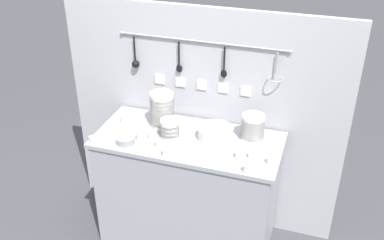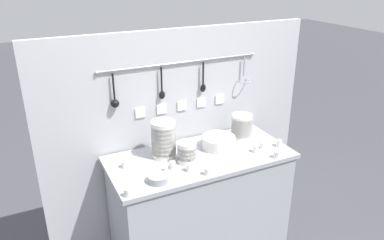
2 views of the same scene
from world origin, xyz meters
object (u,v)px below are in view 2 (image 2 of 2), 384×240
cup_beside_plates (128,193)px  cup_by_caddy (256,149)px  steel_mixing_bowl (158,178)px  cup_front_right (279,143)px  plate_stack (218,142)px  bowl_stack_nested_right (164,139)px  bowl_stack_short_front (187,152)px  cup_centre (189,168)px  cup_front_left (165,170)px  cup_edge_far (172,165)px  cup_edge_near (263,145)px  bowl_stack_wide_centre (242,126)px  cup_mid_row (207,171)px  cup_back_right (125,164)px  cup_back_left (277,154)px

cup_beside_plates → cup_by_caddy: (0.97, 0.13, 0.00)m
steel_mixing_bowl → cup_front_right: (0.96, 0.06, 0.00)m
plate_stack → bowl_stack_nested_right: bearing=173.5°
bowl_stack_short_front → cup_centre: size_ratio=2.99×
plate_stack → cup_front_left: size_ratio=4.97×
cup_beside_plates → cup_front_right: same height
cup_edge_far → cup_front_right: bearing=-3.3°
cup_beside_plates → cup_edge_near: same height
cup_edge_far → bowl_stack_wide_centre: bearing=17.1°
cup_centre → cup_front_left: 0.16m
bowl_stack_wide_centre → cup_beside_plates: bearing=-159.4°
bowl_stack_short_front → steel_mixing_bowl: size_ratio=1.15×
cup_by_caddy → cup_front_left: (-0.68, 0.00, 0.00)m
cup_by_caddy → cup_centre: bearing=-176.5°
plate_stack → cup_front_right: size_ratio=4.97×
cup_centre → cup_by_caddy: 0.53m
cup_mid_row → cup_beside_plates: bearing=-178.9°
cup_centre → cup_mid_row: 0.12m
bowl_stack_nested_right → cup_by_caddy: bearing=-20.3°
cup_back_right → cup_front_left: (0.21, -0.19, 0.00)m
bowl_stack_nested_right → steel_mixing_bowl: 0.34m
cup_mid_row → cup_back_left: bearing=-1.0°
bowl_stack_nested_right → cup_front_left: 0.26m
cup_edge_far → cup_edge_near: bearing=-1.7°
cup_front_left → cup_back_right: bearing=137.9°
cup_front_left → bowl_stack_short_front: bearing=22.8°
bowl_stack_nested_right → cup_by_caddy: size_ratio=5.41×
bowl_stack_nested_right → cup_front_left: bearing=-110.9°
bowl_stack_wide_centre → cup_beside_plates: size_ratio=3.81×
bowl_stack_nested_right → cup_back_left: size_ratio=5.41×
bowl_stack_wide_centre → cup_by_caddy: bowl_stack_wide_centre is taller
bowl_stack_nested_right → cup_edge_far: size_ratio=5.41×
cup_by_caddy → cup_edge_near: (0.08, 0.02, 0.00)m
cup_back_left → cup_edge_near: bearing=90.7°
cup_centre → cup_back_right: size_ratio=1.00×
bowl_stack_nested_right → plate_stack: bowl_stack_nested_right is taller
cup_beside_plates → cup_centre: bearing=12.8°
bowl_stack_wide_centre → cup_front_right: bearing=-56.8°
cup_by_caddy → cup_edge_far: bearing=175.9°
cup_front_right → cup_edge_near: bearing=168.2°
cup_back_left → cup_by_caddy: same height
cup_centre → cup_back_right: 0.42m
bowl_stack_nested_right → cup_back_left: (0.68, -0.35, -0.11)m
cup_back_right → cup_mid_row: bearing=-35.3°
cup_back_left → cup_front_left: 0.78m
cup_front_left → plate_stack: bearing=19.6°
cup_front_right → cup_by_caddy: bearing=179.4°
cup_front_right → cup_back_right: same height
cup_back_right → cup_edge_near: same height
cup_edge_far → cup_mid_row: (0.17, -0.17, 0.00)m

